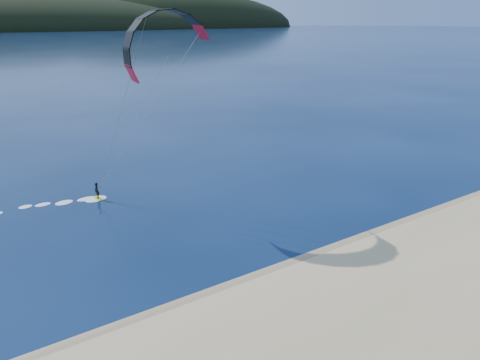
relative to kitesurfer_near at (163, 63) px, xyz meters
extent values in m
plane|color=#071733|center=(0.30, -18.41, -12.65)|extent=(1800.00, 1800.00, 0.00)
cube|color=#87734F|center=(0.30, -13.91, -12.60)|extent=(220.00, 2.50, 0.10)
ellipsoid|color=black|center=(260.30, 741.59, -12.65)|extent=(600.00, 240.00, 140.00)
cube|color=#BADA19|center=(-5.83, 4.69, -12.60)|extent=(0.62, 1.34, 0.07)
imported|color=black|center=(-5.83, 4.69, -11.78)|extent=(0.47, 0.63, 1.59)
cylinder|color=gray|center=(-2.55, 2.09, -5.47)|extent=(0.02, 0.02, 14.25)
camera|label=1|loc=(-10.78, -30.84, 3.23)|focal=28.81mm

